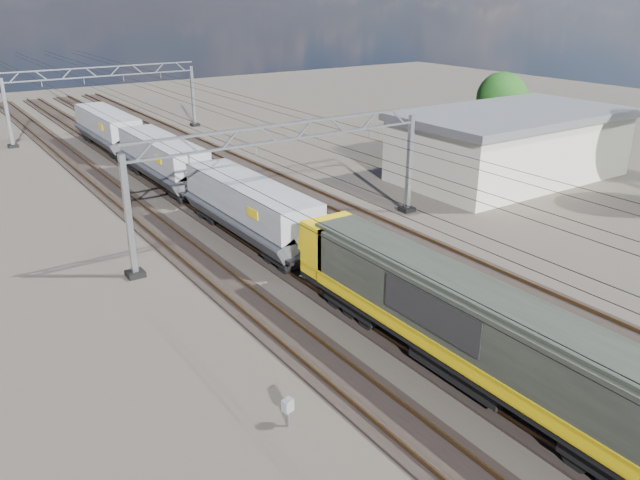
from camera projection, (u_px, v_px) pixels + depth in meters
ground at (326, 261)px, 34.83m from camera, size 160.00×160.00×0.00m
track_outer_west at (229, 286)px, 31.68m from camera, size 2.60×140.00×0.30m
track_loco at (296, 268)px, 33.76m from camera, size 2.60×140.00×0.30m
track_inner_east at (355, 252)px, 35.84m from camera, size 2.60×140.00×0.30m
track_outer_east at (407, 238)px, 37.93m from camera, size 2.60×140.00×0.30m
catenary_gantry_mid at (288, 178)px, 36.48m from camera, size 19.90×0.90×7.11m
catenary_gantry_far at (106, 98)px, 64.23m from camera, size 19.90×0.90×7.11m
overhead_wires at (254, 134)px, 38.88m from camera, size 12.03×140.00×0.53m
locomotive at (474, 328)px, 23.22m from camera, size 2.76×21.10×3.62m
hopper_wagon_lead at (250, 206)px, 36.89m from camera, size 3.38×13.00×3.25m
hopper_wagon_mid at (162, 157)px, 47.84m from camera, size 3.38×13.00×3.25m
hopper_wagon_third at (108, 127)px, 58.78m from camera, size 3.38×13.00×3.25m
trackside_cabinet at (288, 406)px, 21.23m from camera, size 0.41×0.34×1.10m
industrial_shed at (510, 144)px, 49.91m from camera, size 18.60×10.60×5.40m
tree_far at (505, 99)px, 59.57m from camera, size 5.27×4.87×7.13m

